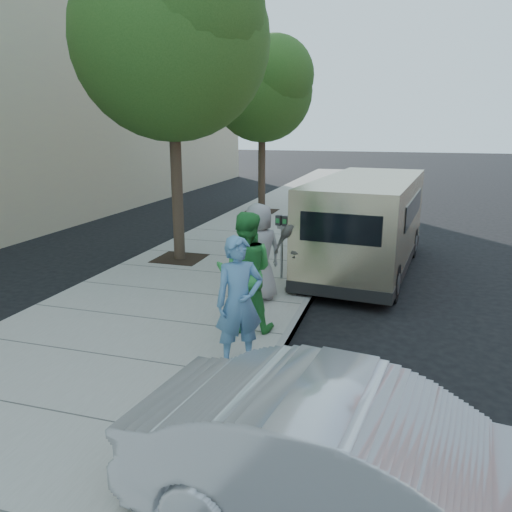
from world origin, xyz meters
name	(u,v)px	position (x,y,z in m)	size (l,w,h in m)	color
ground	(234,304)	(0.00, 0.00, 0.00)	(120.00, 120.00, 0.00)	black
sidewalk	(188,296)	(-1.00, 0.00, 0.07)	(5.00, 60.00, 0.15)	gray
curb_face	(304,308)	(1.44, 0.00, 0.07)	(0.12, 60.00, 0.16)	gray
tree_near	(173,32)	(-2.25, 2.40, 5.55)	(4.62, 4.60, 7.53)	black
tree_far	(263,86)	(-2.25, 10.00, 4.88)	(3.92, 3.80, 6.49)	black
parking_meter	(282,233)	(0.62, 1.50, 1.18)	(0.31, 0.17, 1.42)	gray
van	(367,222)	(2.31, 3.20, 1.21)	(2.61, 6.31, 2.28)	beige
sedan	(368,473)	(3.03, -5.26, 0.70)	(1.49, 4.26, 1.40)	silver
person_officer	(239,302)	(1.04, -2.70, 1.09)	(0.69, 0.45, 1.88)	#5385B0
person_green_shirt	(245,272)	(0.72, -1.45, 1.15)	(0.97, 0.76, 2.00)	green
person_gray_shirt	(259,252)	(0.52, 0.03, 1.10)	(0.93, 0.61, 1.91)	gray
person_striped_polo	(300,247)	(1.20, 0.64, 1.12)	(1.14, 0.47, 1.94)	gray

